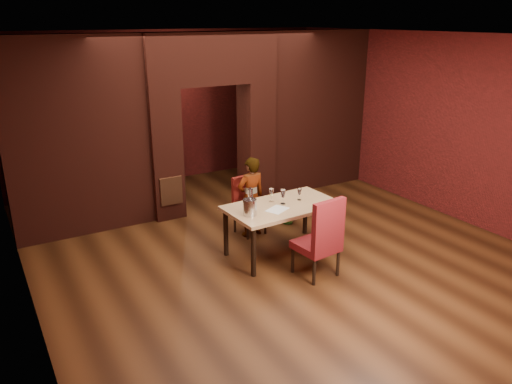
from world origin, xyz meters
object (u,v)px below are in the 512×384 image
Objects in this scene: chair_far at (250,206)px; chair_near at (316,236)px; wine_bucket at (250,207)px; water_bottle at (250,198)px; dining_table at (282,229)px; wine_glass_b at (283,197)px; person_seated at (251,197)px; wine_glass_c at (299,194)px; potted_plant at (287,212)px; wine_glass_a at (271,195)px.

chair_far is 0.82× the size of chair_near.
wine_bucket is at bearing -52.28° from chair_near.
chair_far is 1.23m from wine_bucket.
dining_table is at bearing -12.30° from water_bottle.
chair_near is 5.27× the size of wine_glass_b.
person_seated is (-0.02, -0.07, 0.19)m from chair_far.
person_seated reaches higher than water_bottle.
wine_glass_c is at bearing 5.50° from dining_table.
potted_plant is at bearing 34.19° from water_bottle.
chair_near reaches higher than wine_bucket.
chair_near is 1.01m from wine_bucket.
person_seated is 0.83m from wine_glass_b.
water_bottle is at bearing 175.89° from wine_glass_c.
chair_near is 1.11m from water_bottle.
chair_far is 2.98× the size of water_bottle.
water_bottle is at bearing 58.09° from wine_bucket.
person_seated is 1.11m from wine_bucket.
wine_bucket is (-0.55, -0.93, 0.24)m from person_seated.
chair_near reaches higher than wine_glass_c.
water_bottle reaches higher than chair_far.
wine_bucket reaches higher than wine_glass_c.
potted_plant is (0.78, 0.05, -0.28)m from chair_far.
person_seated is 7.40× the size of wine_glass_c.
chair_near is at bearing -83.59° from wine_glass_a.
wine_glass_c is 0.76× the size of wine_bucket.
wine_glass_b is at bearing -8.26° from water_bottle.
wine_bucket is (-0.57, -1.00, 0.43)m from chair_far.
chair_far reaches higher than dining_table.
chair_far is 1.01m from water_bottle.
chair_far is at bearing 60.89° from water_bottle.
wine_glass_b reaches higher than potted_plant.
dining_table is 1.75× the size of chair_far.
water_bottle is at bearing -145.81° from potted_plant.
wine_glass_c is 0.56× the size of water_bottle.
wine_glass_a is (-0.00, -0.63, 0.22)m from person_seated.
chair_near is 3.64× the size of water_bottle.
water_bottle is at bearing -125.87° from chair_far.
potted_plant is at bearing 42.67° from wine_glass_a.
dining_table is at bearing -134.88° from wine_glass_b.
wine_glass_a is at bearing -98.61° from chair_far.
dining_table is 0.83m from chair_near.
wine_glass_c is at bearing -4.11° from water_bottle.
water_bottle reaches higher than wine_bucket.
wine_glass_c is at bearing 2.91° from wine_glass_b.
chair_far is 0.20m from person_seated.
person_seated reaches higher than wine_glass_b.
wine_glass_a reaches higher than chair_far.
dining_table is at bearing 93.39° from person_seated.
potted_plant is at bearing 49.55° from dining_table.
chair_near is at bearing -46.55° from wine_bucket.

